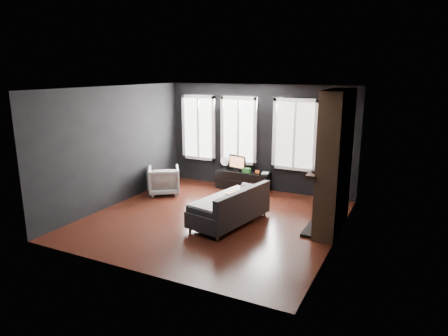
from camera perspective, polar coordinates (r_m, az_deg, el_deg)
The scene contains 18 objects.
floor at distance 8.42m, azimuth -1.53°, elevation -7.32°, with size 5.00×5.00×0.00m, color black.
ceiling at distance 7.86m, azimuth -1.66°, elevation 11.36°, with size 5.00×5.00×0.00m, color white.
wall_back at distance 10.27m, azimuth 4.98°, elevation 4.32°, with size 5.00×0.02×2.70m, color black.
wall_left at distance 9.45m, azimuth -15.13°, elevation 3.06°, with size 0.02×5.00×2.70m, color black.
wall_right at distance 7.23m, azimuth 16.18°, elevation -0.23°, with size 0.02×5.00×2.70m, color black.
windows at distance 10.29m, azimuth 2.65°, elevation 10.15°, with size 4.00×0.16×1.76m, color white, non-canonical shape.
fireplace at distance 7.84m, azimuth 15.56°, elevation 0.89°, with size 0.70×1.62×2.70m, color #93724C, non-canonical shape.
sofa at distance 8.09m, azimuth 0.77°, elevation -5.29°, with size 0.90×1.81×0.78m, color black, non-canonical shape.
stripe_pillow at distance 8.18m, azimuth 3.25°, elevation -3.83°, with size 0.07×0.32×0.32m, color gray.
armchair at distance 10.12m, azimuth -8.58°, elevation -1.56°, with size 0.74×0.69×0.76m, color silver.
media_console at distance 10.39m, azimuth 2.77°, elevation -1.79°, with size 1.41×0.44×0.49m, color black, non-canonical shape.
monitor at distance 10.33m, azimuth 1.92°, elevation 0.86°, with size 0.52×0.11×0.47m, color black, non-canonical shape.
desk_fan at distance 10.55m, azimuth 0.12°, elevation 0.77°, with size 0.24×0.24×0.34m, color #A9A9A9, non-canonical shape.
mug at distance 10.09m, azimuth 4.76°, elevation -0.54°, with size 0.11×0.09×0.11m, color orange.
book at distance 10.16m, azimuth 5.44°, elevation -0.11°, with size 0.17×0.02×0.23m, color #B6A892.
storage_box at distance 10.24m, azimuth 3.22°, elevation -0.31°, with size 0.20×0.13×0.11m, color #296A2A.
mantel_vase at distance 8.33m, azimuth 14.46°, elevation 1.45°, with size 0.17×0.18×0.17m, color gold.
mantel_clock at distance 7.39m, azimuth 12.78°, elevation -0.53°, with size 0.11×0.11×0.04m, color black.
Camera 1 is at (3.69, -6.93, 3.04)m, focal length 32.00 mm.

